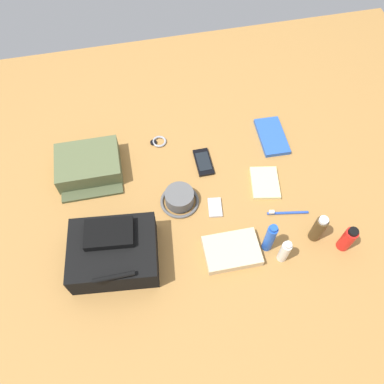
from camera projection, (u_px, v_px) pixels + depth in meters
ground_plane at (192, 199)px, 1.55m from camera, size 2.64×2.02×0.02m
backpack at (114, 252)px, 1.35m from camera, size 0.33×0.27×0.15m
toiletry_pouch at (89, 165)px, 1.57m from camera, size 0.26×0.25×0.08m
bucket_hat at (180, 198)px, 1.50m from camera, size 0.15×0.15×0.06m
sunscreen_spray at (348, 239)px, 1.38m from camera, size 0.05×0.05×0.13m
cologne_bottle at (318, 229)px, 1.39m from camera, size 0.04×0.04×0.14m
toothpaste_tube at (284, 252)px, 1.35m from camera, size 0.03×0.03×0.12m
deodorant_spray at (270, 238)px, 1.36m from camera, size 0.04×0.04×0.16m
paperback_novel at (272, 137)px, 1.69m from camera, size 0.12×0.21×0.02m
cell_phone at (203, 162)px, 1.62m from camera, size 0.06×0.14×0.01m
media_player at (215, 207)px, 1.51m from camera, size 0.06×0.09×0.01m
wristwatch at (159, 142)px, 1.68m from camera, size 0.07×0.06×0.01m
toothbrush at (285, 213)px, 1.49m from camera, size 0.16×0.04×0.02m
notepad at (265, 182)px, 1.57m from camera, size 0.14×0.17×0.02m
folded_towel at (232, 251)px, 1.40m from camera, size 0.20×0.14×0.04m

